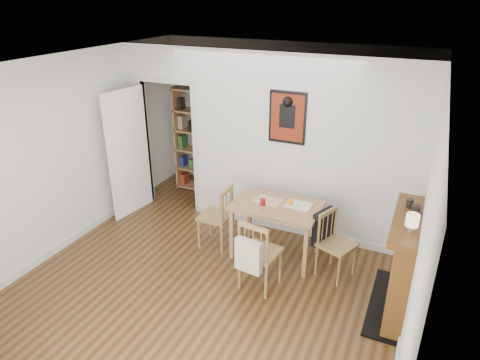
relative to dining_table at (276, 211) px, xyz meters
The scene contains 15 objects.
ground 1.08m from the dining_table, 128.16° to the right, with size 5.20×5.20×0.00m, color brown.
room_shell 1.01m from the dining_table, 122.02° to the left, with size 5.20×5.20×5.20m.
dining_table is the anchor object (origin of this frame).
chair_left 0.88m from the dining_table, behind, with size 0.46×0.46×0.91m.
chair_right 0.86m from the dining_table, ahead, with size 0.60×0.56×0.87m.
chair_front 0.74m from the dining_table, 85.32° to the right, with size 0.53×0.58×0.94m.
bookshelf 2.48m from the dining_table, 144.09° to the left, with size 0.78×0.31×1.85m.
fireplace 1.69m from the dining_table, 14.26° to the right, with size 0.45×1.25×1.16m.
red_glass 0.23m from the dining_table, 153.75° to the right, with size 0.07×0.07×0.09m, color maroon.
orange_fruit 0.22m from the dining_table, 21.19° to the left, with size 0.08×0.08×0.08m, color orange.
placemat 0.19m from the dining_table, 155.77° to the left, with size 0.36×0.27×0.00m, color beige.
notebook 0.30m from the dining_table, 19.82° to the left, with size 0.33×0.24×0.02m, color silver.
mantel_lamp 1.88m from the dining_table, 23.60° to the right, with size 0.13×0.13×0.20m.
ceramic_jar_a 1.76m from the dining_table, 11.11° to the right, with size 0.09×0.09×0.11m, color black.
ceramic_jar_b 1.67m from the dining_table, ahead, with size 0.08×0.08×0.10m, color black.
Camera 1 is at (2.13, -4.02, 3.33)m, focal length 32.00 mm.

